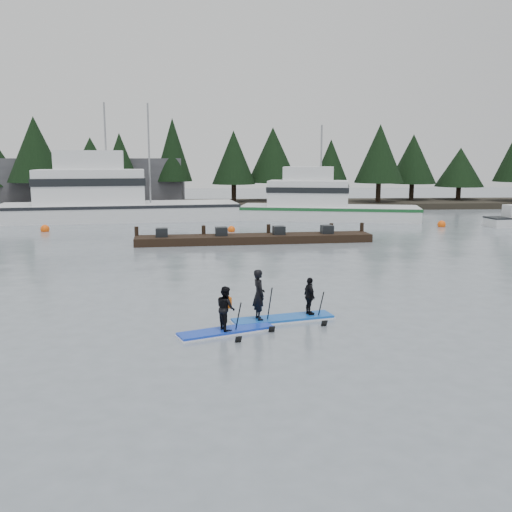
{
  "coord_description": "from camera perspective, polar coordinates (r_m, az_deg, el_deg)",
  "views": [
    {
      "loc": [
        -1.62,
        -16.8,
        5.04
      ],
      "look_at": [
        0.0,
        6.0,
        1.1
      ],
      "focal_mm": 40.0,
      "sensor_mm": 36.0,
      "label": 1
    }
  ],
  "objects": [
    {
      "name": "buoy_b",
      "position": [
        39.56,
        -2.47,
        2.45
      ],
      "size": [
        0.52,
        0.52,
        0.52
      ],
      "primitive_type": "sphere",
      "color": "#FF590C",
      "rests_on": "ground"
    },
    {
      "name": "buoy_c",
      "position": [
        44.5,
        18.06,
        2.8
      ],
      "size": [
        0.6,
        0.6,
        0.6
      ],
      "primitive_type": "sphere",
      "color": "#FF590C",
      "rests_on": "ground"
    },
    {
      "name": "buoy_a",
      "position": [
        42.21,
        -20.34,
        2.31
      ],
      "size": [
        0.61,
        0.61,
        0.61
      ],
      "primitive_type": "sphere",
      "color": "#FF590C",
      "rests_on": "ground"
    },
    {
      "name": "floating_dock",
      "position": [
        34.32,
        -0.16,
        1.74
      ],
      "size": [
        14.3,
        3.01,
        0.47
      ],
      "primitive_type": "cube",
      "rotation": [
        0.0,
        0.0,
        0.08
      ],
      "color": "black",
      "rests_on": "ground"
    },
    {
      "name": "waterfront_building",
      "position": [
        62.1,
        -15.69,
        7.08
      ],
      "size": [
        18.0,
        6.0,
        5.0
      ],
      "primitive_type": "cube",
      "color": "#4C4C51",
      "rests_on": "ground"
    },
    {
      "name": "fishing_boat_medium",
      "position": [
        47.6,
        6.8,
        4.38
      ],
      "size": [
        15.0,
        7.25,
        8.6
      ],
      "rotation": [
        0.0,
        0.0,
        -0.23
      ],
      "color": "white",
      "rests_on": "ground"
    },
    {
      "name": "fishing_boat_large",
      "position": [
        48.22,
        -14.11,
        4.46
      ],
      "size": [
        19.44,
        7.7,
        10.53
      ],
      "rotation": [
        0.0,
        0.0,
        0.13
      ],
      "color": "white",
      "rests_on": "ground"
    },
    {
      "name": "far_shore",
      "position": [
        59.02,
        -2.49,
        5.17
      ],
      "size": [
        70.0,
        8.0,
        0.6
      ],
      "primitive_type": "cube",
      "color": "#2D281E",
      "rests_on": "ground"
    },
    {
      "name": "paddleboard_duo",
      "position": [
        17.88,
        2.57,
        -4.7
      ],
      "size": [
        3.3,
        1.58,
        2.17
      ],
      "rotation": [
        0.0,
        0.0,
        0.25
      ],
      "color": "blue",
      "rests_on": "ground"
    },
    {
      "name": "treeline",
      "position": [
        59.04,
        -2.49,
        4.88
      ],
      "size": [
        60.0,
        4.0,
        8.0
      ],
      "primitive_type": null,
      "color": "black",
      "rests_on": "ground"
    },
    {
      "name": "ground",
      "position": [
        17.62,
        1.4,
        -6.85
      ],
      "size": [
        160.0,
        160.0,
        0.0
      ],
      "primitive_type": "plane",
      "color": "slate",
      "rests_on": "ground"
    },
    {
      "name": "paddleboard_solo",
      "position": [
        16.67,
        -3.03,
        -5.98
      ],
      "size": [
        2.89,
        1.72,
        1.85
      ],
      "rotation": [
        0.0,
        0.0,
        0.39
      ],
      "color": "#1438C3",
      "rests_on": "ground"
    }
  ]
}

